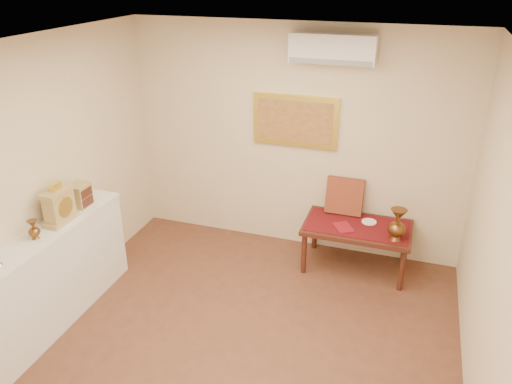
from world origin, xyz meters
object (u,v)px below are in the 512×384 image
at_px(brass_urn_tall, 398,221).
at_px(wooden_chest, 81,195).
at_px(mantel_clock, 59,206).
at_px(display_ledge, 51,278).
at_px(low_table, 357,231).

bearing_deg(brass_urn_tall, wooden_chest, -160.99).
bearing_deg(mantel_clock, brass_urn_tall, 24.81).
bearing_deg(display_ledge, wooden_chest, 90.47).
height_order(brass_urn_tall, low_table, brass_urn_tall).
relative_size(display_ledge, wooden_chest, 8.28).
xyz_separation_m(wooden_chest, low_table, (2.68, 1.26, -0.62)).
height_order(display_ledge, wooden_chest, wooden_chest).
height_order(wooden_chest, low_table, wooden_chest).
bearing_deg(wooden_chest, mantel_clock, -86.04).
relative_size(mantel_clock, wooden_chest, 1.68).
xyz_separation_m(brass_urn_tall, low_table, (-0.43, 0.19, -0.29)).
bearing_deg(mantel_clock, low_table, 31.33).
xyz_separation_m(mantel_clock, wooden_chest, (-0.02, 0.36, -0.05)).
distance_m(display_ledge, low_table, 3.27).
bearing_deg(mantel_clock, display_ledge, -94.23).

